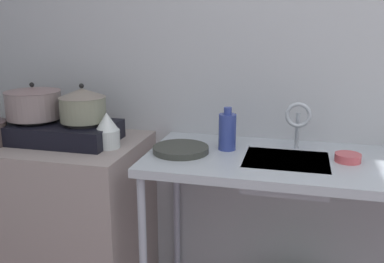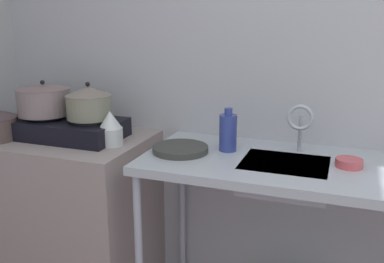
{
  "view_description": "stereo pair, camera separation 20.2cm",
  "coord_description": "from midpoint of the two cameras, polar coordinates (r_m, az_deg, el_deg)",
  "views": [
    {
      "loc": [
        -0.25,
        -0.47,
        1.48
      ],
      "look_at": [
        -0.73,
        1.42,
        0.96
      ],
      "focal_mm": 40.08,
      "sensor_mm": 36.0,
      "label": 1
    },
    {
      "loc": [
        -0.06,
        -0.41,
        1.48
      ],
      "look_at": [
        -0.73,
        1.42,
        0.96
      ],
      "focal_mm": 40.08,
      "sensor_mm": 36.0,
      "label": 2
    }
  ],
  "objects": [
    {
      "name": "counter_sink",
      "position": [
        1.98,
        19.88,
        -5.99
      ],
      "size": [
        1.61,
        0.63,
        0.87
      ],
      "color": "#A5AEB7",
      "rests_on": "ground"
    },
    {
      "name": "pot_on_right_burner",
      "position": [
        2.22,
        -11.08,
        3.79
      ],
      "size": [
        0.23,
        0.23,
        0.19
      ],
      "color": "slate",
      "rests_on": "stove"
    },
    {
      "name": "pot_on_left_burner",
      "position": [
        2.38,
        -16.85,
        4.07
      ],
      "size": [
        0.28,
        0.28,
        0.18
      ],
      "color": "slate",
      "rests_on": "stove"
    },
    {
      "name": "counter_concrete",
      "position": [
        2.53,
        -14.5,
        -10.14
      ],
      "size": [
        0.96,
        0.63,
        0.87
      ],
      "primitive_type": "cube",
      "color": "gray",
      "rests_on": "ground"
    },
    {
      "name": "frying_pan",
      "position": [
        2.02,
        1.29,
        -2.39
      ],
      "size": [
        0.26,
        0.26,
        0.03
      ],
      "primitive_type": "cylinder",
      "color": "#33352F",
      "rests_on": "counter_sink"
    },
    {
      "name": "small_bowl_on_drainboard",
      "position": [
        1.98,
        22.96,
        -3.92
      ],
      "size": [
        0.11,
        0.11,
        0.04
      ],
      "primitive_type": "cylinder",
      "color": "#C14C52",
      "rests_on": "counter_sink"
    },
    {
      "name": "percolator",
      "position": [
        2.14,
        -8.15,
        0.35
      ],
      "size": [
        0.12,
        0.12,
        0.17
      ],
      "color": "silver",
      "rests_on": "counter_concrete"
    },
    {
      "name": "sink_basin",
      "position": [
        1.97,
        15.07,
        -5.74
      ],
      "size": [
        0.37,
        0.31,
        0.12
      ],
      "primitive_type": "cube",
      "color": "#A5AEB7",
      "rests_on": "counter_sink"
    },
    {
      "name": "wall_back",
      "position": [
        2.24,
        24.35,
        9.59
      ],
      "size": [
        4.82,
        0.1,
        2.65
      ],
      "primitive_type": "cube",
      "color": "#A7ABAF",
      "rests_on": "ground"
    },
    {
      "name": "faucet",
      "position": [
        2.04,
        16.98,
        1.31
      ],
      "size": [
        0.12,
        0.07,
        0.24
      ],
      "color": "#A5AEB7",
      "rests_on": "counter_sink"
    },
    {
      "name": "bottle_by_sink",
      "position": [
        2.04,
        7.64,
        -0.13
      ],
      "size": [
        0.08,
        0.08,
        0.21
      ],
      "color": "navy",
      "rests_on": "counter_sink"
    },
    {
      "name": "stove",
      "position": [
        2.33,
        -13.84,
        0.44
      ],
      "size": [
        0.58,
        0.33,
        0.11
      ],
      "color": "black",
      "rests_on": "counter_concrete"
    }
  ]
}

